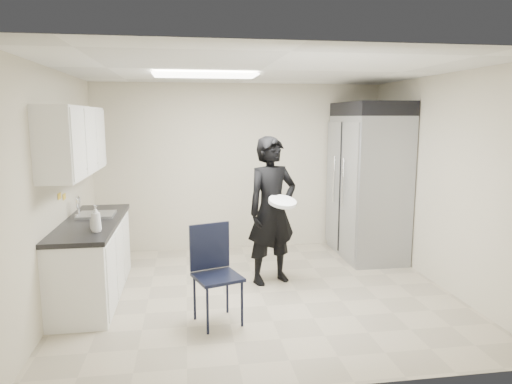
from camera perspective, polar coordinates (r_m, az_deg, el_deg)
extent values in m
plane|color=tan|center=(5.61, 0.58, -12.47)|extent=(4.50, 4.50, 0.00)
plane|color=silver|center=(5.23, 0.63, 15.01)|extent=(4.50, 4.50, 0.00)
plane|color=beige|center=(7.23, -1.95, 3.12)|extent=(4.50, 0.00, 4.50)
plane|color=beige|center=(5.39, -23.75, 0.18)|extent=(0.00, 4.00, 4.00)
plane|color=beige|center=(6.04, 22.16, 1.20)|extent=(0.00, 4.00, 4.00)
cube|color=white|center=(5.56, -6.37, 14.30)|extent=(1.20, 0.60, 0.02)
cube|color=silver|center=(5.70, -19.71, -8.09)|extent=(0.60, 1.90, 0.86)
cube|color=black|center=(5.58, -19.97, -3.63)|extent=(0.64, 1.95, 0.05)
cube|color=gray|center=(5.82, -19.29, -3.22)|extent=(0.42, 0.40, 0.14)
cylinder|color=silver|center=(5.83, -21.30, -1.81)|extent=(0.02, 0.02, 0.24)
cube|color=silver|center=(5.49, -21.80, 5.98)|extent=(0.35, 1.80, 0.75)
cube|color=black|center=(6.63, -20.02, 4.78)|extent=(0.22, 0.30, 0.35)
cube|color=yellow|center=(5.49, -23.37, -0.48)|extent=(0.00, 0.12, 0.07)
cube|color=yellow|center=(5.69, -22.84, -0.54)|extent=(0.00, 0.12, 0.07)
cube|color=gray|center=(7.02, 13.78, 0.61)|extent=(0.80, 1.35, 2.10)
cube|color=black|center=(6.95, 14.16, 10.03)|extent=(0.80, 1.35, 0.20)
cube|color=black|center=(4.70, -4.83, -10.56)|extent=(0.55, 0.55, 0.98)
imported|color=black|center=(5.72, 2.00, -2.34)|extent=(0.79, 0.66, 1.85)
cylinder|color=silver|center=(5.48, 3.33, -1.23)|extent=(0.43, 0.43, 0.04)
imported|color=white|center=(4.99, -19.39, -3.15)|extent=(0.15, 0.15, 0.28)
imported|color=#ACAFB9|center=(5.14, -19.49, -3.47)|extent=(0.10, 0.11, 0.16)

